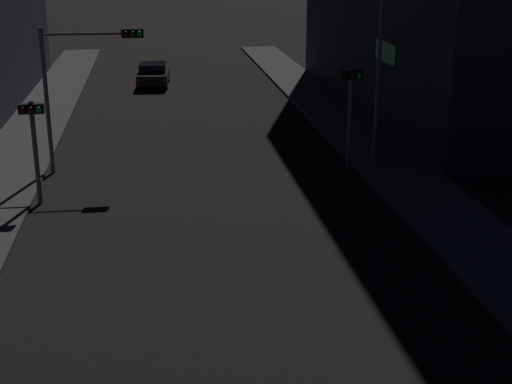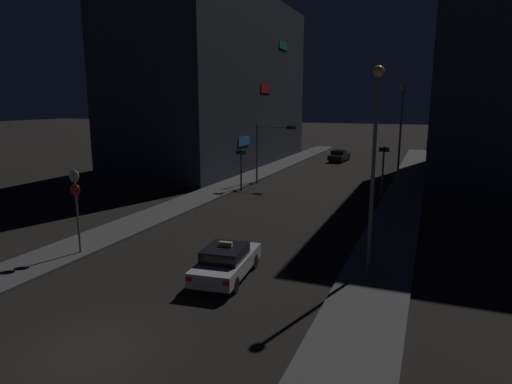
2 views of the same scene
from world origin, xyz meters
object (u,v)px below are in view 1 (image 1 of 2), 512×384
at_px(far_car, 153,74).
at_px(traffic_light_overhead, 82,70).
at_px(traffic_light_left_kerb, 33,131).
at_px(traffic_light_right_kerb, 351,98).
at_px(street_lamp_far_block, 381,25).

xyz_separation_m(far_car, traffic_light_overhead, (-2.61, -18.26, 3.17)).
relative_size(traffic_light_left_kerb, traffic_light_right_kerb, 0.89).
relative_size(far_car, traffic_light_right_kerb, 1.17).
xyz_separation_m(far_car, traffic_light_left_kerb, (-3.97, -21.84, 1.78)).
distance_m(traffic_light_left_kerb, traffic_light_right_kerb, 11.53).
height_order(traffic_light_right_kerb, street_lamp_far_block, street_lamp_far_block).
distance_m(far_car, street_lamp_far_block, 21.29).
xyz_separation_m(traffic_light_left_kerb, street_lamp_far_block, (12.37, 2.85, 2.90)).
distance_m(traffic_light_overhead, traffic_light_right_kerb, 10.00).
height_order(traffic_light_left_kerb, street_lamp_far_block, street_lamp_far_block).
bearing_deg(traffic_light_right_kerb, street_lamp_far_block, 16.26).
relative_size(traffic_light_overhead, street_lamp_far_block, 0.64).
height_order(traffic_light_overhead, traffic_light_left_kerb, traffic_light_overhead).
bearing_deg(traffic_light_left_kerb, far_car, 79.69).
distance_m(far_car, traffic_light_left_kerb, 22.27).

